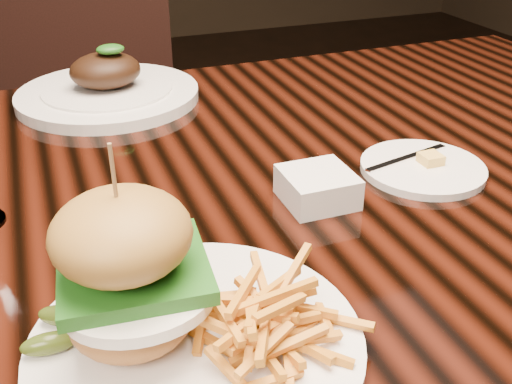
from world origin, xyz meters
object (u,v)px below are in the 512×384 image
object	(u,v)px
burger_plate	(181,307)
far_dish	(108,90)
chair_far	(89,106)
dining_table	(214,236)

from	to	relation	value
burger_plate	far_dish	bearing A→B (deg)	104.13
burger_plate	far_dish	xyz separation A→B (m)	(0.03, 0.60, -0.03)
chair_far	dining_table	bearing A→B (deg)	-77.61
burger_plate	far_dish	world-z (taller)	burger_plate
dining_table	burger_plate	world-z (taller)	burger_plate
burger_plate	chair_far	size ratio (longest dim) A/B	0.28
far_dish	chair_far	world-z (taller)	chair_far
dining_table	far_dish	bearing A→B (deg)	102.19
far_dish	dining_table	bearing A→B (deg)	-77.81
dining_table	chair_far	bearing A→B (deg)	94.24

